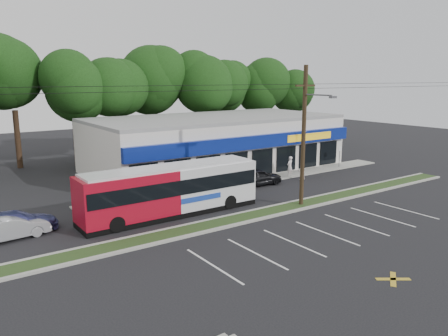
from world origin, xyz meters
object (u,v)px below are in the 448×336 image
object	(u,v)px
lamp_post	(304,146)
car_silver	(12,228)
car_blue	(16,222)
pedestrian_b	(301,171)
car_dark	(258,177)
utility_pole	(303,132)
pedestrian_a	(290,166)
metrobus	(171,189)
sign_post	(340,153)

from	to	relation	value
lamp_post	car_silver	distance (m)	26.72
car_blue	pedestrian_b	size ratio (longest dim) A/B	3.04
lamp_post	car_dark	xyz separation A→B (m)	(-6.72, -1.24, -1.92)
car_dark	pedestrian_b	size ratio (longest dim) A/B	2.82
utility_pole	lamp_post	distance (m)	11.67
pedestrian_a	car_blue	bearing A→B (deg)	-12.31
utility_pole	metrobus	bearing A→B (deg)	157.34
utility_pole	car_silver	xyz separation A→B (m)	(-18.30, 4.78, -4.74)
pedestrian_a	car_dark	bearing A→B (deg)	-5.63
pedestrian_a	pedestrian_b	bearing A→B (deg)	75.27
sign_post	utility_pole	bearing A→B (deg)	-149.85
car_blue	pedestrian_a	xyz separation A→B (m)	(24.02, 1.96, 0.27)
sign_post	pedestrian_a	size ratio (longest dim) A/B	1.15
utility_pole	car_blue	size ratio (longest dim) A/B	10.53
lamp_post	car_silver	size ratio (longest dim) A/B	1.04
lamp_post	sign_post	world-z (taller)	lamp_post
metrobus	car_blue	size ratio (longest dim) A/B	2.65
lamp_post	car_silver	bearing A→B (deg)	-173.34
utility_pole	sign_post	world-z (taller)	utility_pole
sign_post	pedestrian_a	bearing A→B (deg)	-179.39
metrobus	car_dark	size ratio (longest dim) A/B	2.86
lamp_post	car_silver	xyz separation A→B (m)	(-26.47, -3.09, -1.99)
sign_post	car_blue	distance (m)	31.16
pedestrian_a	metrobus	bearing A→B (deg)	-1.73
sign_post	car_silver	world-z (taller)	sign_post
sign_post	metrobus	distance (m)	22.11
metrobus	pedestrian_b	size ratio (longest dim) A/B	8.05
utility_pole	lamp_post	xyz separation A→B (m)	(8.17, 7.87, -2.74)
utility_pole	car_silver	bearing A→B (deg)	165.35
metrobus	sign_post	bearing A→B (deg)	10.33
metrobus	car_silver	world-z (taller)	metrobus
car_silver	car_dark	bearing A→B (deg)	-91.15
car_silver	pedestrian_b	size ratio (longest dim) A/B	2.63
utility_pole	metrobus	xyz separation A→B (m)	(-8.56, 3.57, -3.62)
car_silver	car_blue	size ratio (longest dim) A/B	0.86
metrobus	car_dark	xyz separation A→B (m)	(10.01, 3.06, -1.04)
lamp_post	car_blue	size ratio (longest dim) A/B	0.89
pedestrian_a	pedestrian_b	size ratio (longest dim) A/B	1.23
sign_post	pedestrian_b	distance (m)	7.21
utility_pole	pedestrian_a	xyz separation A→B (m)	(6.11, 7.57, -4.45)
sign_post	car_dark	distance (m)	11.79
car_blue	metrobus	bearing A→B (deg)	-101.53
utility_pole	car_dark	bearing A→B (deg)	77.69
sign_post	car_dark	size ratio (longest dim) A/B	0.51
car_dark	pedestrian_a	distance (m)	4.76
pedestrian_a	car_silver	bearing A→B (deg)	-10.46
metrobus	car_silver	distance (m)	9.88
car_silver	utility_pole	bearing A→B (deg)	-111.16
lamp_post	metrobus	size ratio (longest dim) A/B	0.34
utility_pole	metrobus	size ratio (longest dim) A/B	3.97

